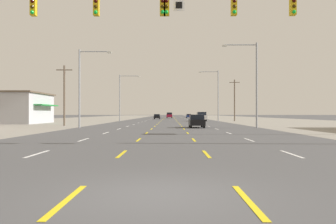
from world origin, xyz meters
The scene contains 17 objects.
ground_plane centered at (0.00, 66.00, 0.00)m, with size 572.00×572.00×0.00m, color #4C4C4F.
lot_apron_left centered at (-24.75, 66.00, 0.00)m, with size 28.00×440.00×0.01m, color gray.
lot_apron_right centered at (24.75, 66.00, 0.00)m, with size 28.00×440.00×0.01m, color gray.
lane_markings centered at (0.00, 104.50, 0.01)m, with size 10.64×227.60×0.01m.
signal_span_wire centered at (-0.02, 11.48, 5.58)m, with size 26.49×0.53×9.08m.
hatchback_inner_right_nearest centered at (3.36, 32.86, 0.78)m, with size 1.72×3.90×1.54m.
suv_far_right_near centered at (7.02, 66.37, 1.03)m, with size 1.98×4.90×1.98m.
sedan_inner_left_mid centered at (-3.60, 93.02, 0.76)m, with size 1.80×4.50×1.46m.
suv_center_turn_midfar centered at (0.01, 111.74, 1.03)m, with size 1.98×4.90×1.98m.
sedan_far_right_far centered at (6.99, 116.13, 0.76)m, with size 1.80×4.50×1.46m.
storefront_left_row_1 centered at (-25.25, 50.12, 2.61)m, with size 9.77×11.75×5.18m.
streetlight_left_row_0 centered at (-9.76, 31.87, 5.23)m, with size 3.81×0.26×9.02m.
streetlight_right_row_0 centered at (9.75, 31.87, 5.65)m, with size 4.04×0.26×9.77m.
streetlight_left_row_1 centered at (-9.72, 63.01, 5.61)m, with size 4.20×0.26×9.66m.
streetlight_right_row_1 centered at (9.76, 63.01, 6.04)m, with size 4.11×0.26×10.51m.
utility_pole_left_row_0 centered at (-14.10, 39.00, 4.28)m, with size 2.20×0.26×8.18m.
utility_pole_right_row_1 centered at (14.14, 66.26, 4.67)m, with size 2.20×0.26×8.95m.
Camera 1 is at (0.25, -7.05, 1.69)m, focal length 36.42 mm.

